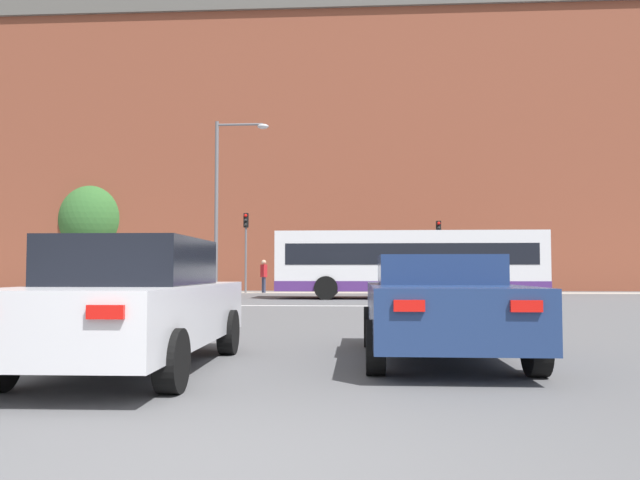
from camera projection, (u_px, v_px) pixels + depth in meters
name	position (u px, v px, depth m)	size (l,w,h in m)	color
ground_plane	(215.00, 472.00, 3.71)	(400.00, 400.00, 0.00)	#545456
stop_line_strip	(334.00, 306.00, 21.60)	(7.81, 0.30, 0.01)	silver
far_pavement	(343.00, 293.00, 34.93)	(68.68, 2.50, 0.01)	#A09B91
brick_civic_building	(314.00, 148.00, 44.96)	(41.99, 12.35, 22.15)	brown
car_saloon_left	(134.00, 303.00, 7.61)	(2.04, 4.74, 1.60)	silver
car_roadster_right	(440.00, 306.00, 8.51)	(2.05, 4.35, 1.42)	navy
bus_crossing_lead	(408.00, 263.00, 27.38)	(11.55, 2.77, 2.93)	silver
traffic_light_far_left	(246.00, 239.00, 34.70)	(0.26, 0.31, 4.45)	slate
traffic_light_far_right	(439.00, 244.00, 33.91)	(0.26, 0.31, 3.95)	slate
street_lamp_junction	(225.00, 190.00, 27.52)	(2.39, 0.36, 7.86)	slate
pedestrian_waiting	(481.00, 277.00, 33.85)	(0.42, 0.26, 1.57)	black
pedestrian_walking_east	(387.00, 275.00, 35.34)	(0.45, 0.43, 1.67)	black
pedestrian_walking_west	(264.00, 273.00, 34.63)	(0.42, 0.45, 1.84)	#333851
tree_by_building	(99.00, 221.00, 41.21)	(5.13, 5.13, 7.25)	#4C3823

